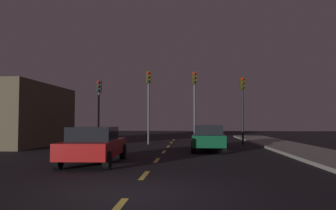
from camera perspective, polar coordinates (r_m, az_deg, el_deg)
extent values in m
plane|color=black|center=(14.56, -1.74, -9.42)|extent=(80.00, 80.00, 0.00)
cube|color=gray|center=(15.72, 26.94, -8.35)|extent=(3.00, 40.00, 0.15)
cube|color=#EACC4C|center=(6.56, -8.94, -17.52)|extent=(0.16, 1.60, 0.01)
cube|color=#EACC4C|center=(10.23, -4.16, -12.20)|extent=(0.16, 1.60, 0.01)
cube|color=#EACC4C|center=(13.96, -1.98, -9.68)|extent=(0.16, 1.60, 0.01)
cube|color=#EACC4C|center=(17.73, -0.74, -8.22)|extent=(0.16, 1.60, 0.01)
cube|color=#EACC4C|center=(21.51, 0.06, -7.27)|extent=(0.16, 1.60, 0.01)
cube|color=#EACC4C|center=(25.29, 0.62, -6.60)|extent=(0.16, 1.60, 0.01)
cube|color=#EACC4C|center=(29.08, 1.03, -6.11)|extent=(0.16, 1.60, 0.01)
cylinder|color=#4C4C51|center=(24.09, -12.11, -1.23)|extent=(0.14, 0.14, 4.63)
cube|color=black|center=(24.21, -12.06, 3.18)|extent=(0.32, 0.24, 0.90)
sphere|color=red|center=(24.09, -12.16, 3.93)|extent=(0.20, 0.20, 0.20)
sphere|color=#3F2D0C|center=(24.06, -12.16, 3.22)|extent=(0.20, 0.20, 0.20)
sphere|color=#0C3319|center=(24.03, -12.17, 2.51)|extent=(0.20, 0.20, 0.20)
cylinder|color=#4C4C51|center=(23.37, -3.46, -0.46)|extent=(0.14, 0.14, 5.27)
cube|color=#382D0C|center=(23.56, -3.44, 4.86)|extent=(0.32, 0.24, 0.90)
sphere|color=red|center=(23.44, -3.49, 5.64)|extent=(0.20, 0.20, 0.20)
sphere|color=#3F2D0C|center=(23.40, -3.49, 4.91)|extent=(0.20, 0.20, 0.20)
sphere|color=#0C3319|center=(23.36, -3.49, 4.18)|extent=(0.20, 0.20, 0.20)
cylinder|color=#4C4C51|center=(23.19, 4.68, -0.53)|extent=(0.14, 0.14, 5.19)
cube|color=#382D0C|center=(23.37, 4.66, 4.73)|extent=(0.32, 0.24, 0.90)
sphere|color=red|center=(23.25, 4.66, 5.52)|extent=(0.20, 0.20, 0.20)
sphere|color=#3F2D0C|center=(23.21, 4.67, 4.79)|extent=(0.20, 0.20, 0.20)
sphere|color=#0C3319|center=(23.17, 4.67, 4.05)|extent=(0.20, 0.20, 0.20)
cylinder|color=black|center=(23.48, 13.00, -1.01)|extent=(0.14, 0.14, 4.77)
cube|color=#382D0C|center=(23.62, 12.94, 3.68)|extent=(0.32, 0.24, 0.90)
sphere|color=red|center=(23.50, 13.00, 4.45)|extent=(0.20, 0.20, 0.20)
sphere|color=#3F2D0C|center=(23.46, 13.01, 3.73)|extent=(0.20, 0.20, 0.20)
sphere|color=#0C3319|center=(23.43, 13.01, 3.00)|extent=(0.20, 0.20, 0.20)
cube|color=#0F4C2D|center=(18.61, 7.15, -6.02)|extent=(1.92, 4.66, 0.61)
cube|color=black|center=(18.36, 7.15, -4.32)|extent=(1.60, 2.13, 0.51)
cylinder|color=black|center=(20.37, 4.82, -6.62)|extent=(0.25, 0.65, 0.64)
cylinder|color=black|center=(20.39, 9.34, -6.59)|extent=(0.25, 0.65, 0.64)
cylinder|color=black|center=(16.90, 4.51, -7.40)|extent=(0.25, 0.65, 0.64)
cylinder|color=black|center=(16.93, 9.97, -7.36)|extent=(0.25, 0.65, 0.64)
cube|color=#B21919|center=(13.21, -12.80, -7.33)|extent=(2.00, 4.43, 0.60)
cube|color=black|center=(12.96, -13.01, -4.93)|extent=(1.68, 2.02, 0.53)
cylinder|color=black|center=(15.02, -14.45, -7.90)|extent=(0.24, 0.65, 0.64)
cylinder|color=black|center=(14.65, -7.94, -8.09)|extent=(0.24, 0.65, 0.64)
cylinder|color=black|center=(11.93, -18.81, -9.18)|extent=(0.24, 0.65, 0.64)
cylinder|color=black|center=(11.46, -10.66, -9.55)|extent=(0.24, 0.65, 0.64)
cube|color=brown|center=(24.71, -25.21, -1.62)|extent=(5.16, 8.77, 4.15)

